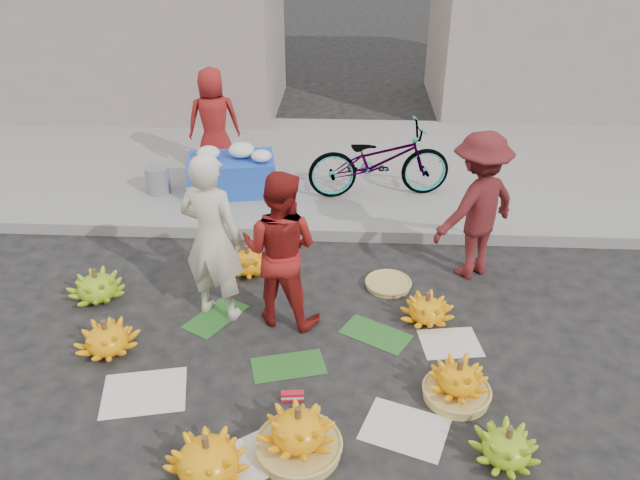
{
  "coord_description": "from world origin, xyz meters",
  "views": [
    {
      "loc": [
        0.4,
        -4.5,
        3.77
      ],
      "look_at": [
        0.13,
        0.89,
        0.7
      ],
      "focal_mm": 35.0,
      "sensor_mm": 36.0,
      "label": 1
    }
  ],
  "objects_px": {
    "vendor_cream": "(212,238)",
    "bicycle": "(379,160)",
    "banana_bunch_0": "(107,338)",
    "banana_bunch_4": "(458,383)",
    "flower_table": "(232,172)"
  },
  "relations": [
    {
      "from": "banana_bunch_4",
      "to": "vendor_cream",
      "type": "height_order",
      "value": "vendor_cream"
    },
    {
      "from": "banana_bunch_4",
      "to": "vendor_cream",
      "type": "distance_m",
      "value": 2.58
    },
    {
      "from": "vendor_cream",
      "to": "bicycle",
      "type": "relative_size",
      "value": 0.92
    },
    {
      "from": "banana_bunch_4",
      "to": "flower_table",
      "type": "height_order",
      "value": "flower_table"
    },
    {
      "from": "banana_bunch_0",
      "to": "bicycle",
      "type": "distance_m",
      "value": 4.19
    },
    {
      "from": "banana_bunch_4",
      "to": "flower_table",
      "type": "relative_size",
      "value": 0.44
    },
    {
      "from": "flower_table",
      "to": "bicycle",
      "type": "relative_size",
      "value": 0.67
    },
    {
      "from": "banana_bunch_0",
      "to": "flower_table",
      "type": "height_order",
      "value": "flower_table"
    },
    {
      "from": "banana_bunch_0",
      "to": "banana_bunch_4",
      "type": "distance_m",
      "value": 3.18
    },
    {
      "from": "vendor_cream",
      "to": "bicycle",
      "type": "height_order",
      "value": "vendor_cream"
    },
    {
      "from": "banana_bunch_0",
      "to": "vendor_cream",
      "type": "bearing_deg",
      "value": 35.35
    },
    {
      "from": "banana_bunch_0",
      "to": "flower_table",
      "type": "bearing_deg",
      "value": 79.44
    },
    {
      "from": "banana_bunch_4",
      "to": "vendor_cream",
      "type": "xyz_separation_m",
      "value": [
        -2.23,
        1.1,
        0.7
      ]
    },
    {
      "from": "banana_bunch_0",
      "to": "banana_bunch_4",
      "type": "xyz_separation_m",
      "value": [
        3.14,
        -0.45,
        0.02
      ]
    },
    {
      "from": "banana_bunch_4",
      "to": "bicycle",
      "type": "distance_m",
      "value": 3.79
    }
  ]
}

